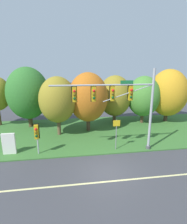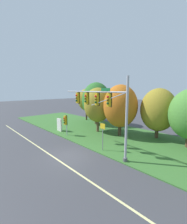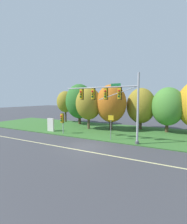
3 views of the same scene
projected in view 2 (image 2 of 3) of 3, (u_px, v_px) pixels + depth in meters
ground_plane at (68, 156)px, 14.51m from camera, size 160.00×160.00×0.00m
lane_stripe at (57, 159)px, 13.70m from camera, size 36.00×0.16×0.01m
grass_verge at (120, 137)px, 20.07m from camera, size 48.00×11.50×0.10m
traffic_signal_mast at (101, 105)px, 14.59m from camera, size 8.96×0.49×7.37m
pedestrian_signal_near_kerb at (65, 121)px, 20.36m from camera, size 0.46×0.55×2.78m
route_sign_post at (103, 133)px, 15.30m from camera, size 0.65×0.08×2.89m
tree_nearest_road at (86, 100)px, 30.66m from camera, size 3.52×3.52×6.39m
tree_left_of_mast at (96, 100)px, 26.88m from camera, size 5.14×5.14×7.52m
tree_behind_signpost at (98, 105)px, 21.96m from camera, size 4.05×4.05×6.53m
tree_mid_verge at (120, 106)px, 20.05m from camera, size 4.58×4.58×6.92m
tree_tall_centre at (158, 110)px, 19.07m from camera, size 4.39×4.39×6.43m
info_kiosk at (60, 125)px, 22.66m from camera, size 1.10×0.24×1.90m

